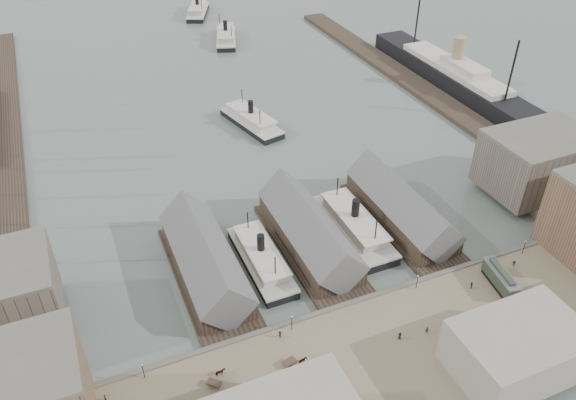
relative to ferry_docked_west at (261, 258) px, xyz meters
name	(u,v)px	position (x,y,z in m)	size (l,w,h in m)	color
ground	(341,293)	(13.00, -15.54, -2.29)	(900.00, 900.00, 0.00)	#525F5B
quay	(388,356)	(13.00, -35.54, -1.29)	(180.00, 30.00, 2.00)	#786B50
seawall	(352,305)	(13.00, -20.74, -1.14)	(180.00, 1.20, 2.30)	#59544C
west_wharf	(5,145)	(-55.00, 84.46, -1.49)	(10.00, 220.00, 1.60)	#2D231C
east_wharf	(412,83)	(91.00, 74.46, -1.49)	(10.00, 180.00, 1.60)	#2D231C
ferry_shed_west	(206,262)	(-13.00, 1.34, 2.35)	(14.00, 42.00, 12.60)	#2D231C
ferry_shed_center	(309,234)	(13.00, 1.34, 2.35)	(14.00, 42.00, 12.60)	#2D231C
ferry_shed_east	(401,208)	(39.00, 1.34, 2.35)	(14.00, 42.00, 12.60)	#2D231C
warehouse_east_back	(538,162)	(81.00, -0.54, 7.21)	(28.00, 20.00, 15.00)	#60564C
street_bldg_center	(518,349)	(33.00, -47.54, 4.71)	(24.00, 16.00, 10.00)	gray
lamp_post_far_w	(143,368)	(-32.00, -22.54, 2.42)	(0.44, 0.44, 3.92)	black
lamp_post_near_w	(292,320)	(-2.00, -22.54, 2.42)	(0.44, 0.44, 3.92)	black
lamp_post_near_e	(417,279)	(28.00, -22.54, 2.42)	(0.44, 0.44, 3.92)	black
lamp_post_far_e	(525,245)	(58.00, -22.54, 2.42)	(0.44, 0.44, 3.92)	black
ferry_docked_west	(261,258)	(0.00, 0.00, 0.00)	(8.21, 27.38, 9.78)	black
ferry_docked_east	(354,225)	(26.00, 2.30, 0.26)	(9.14, 30.47, 10.88)	black
ferry_open_near	(251,120)	(21.89, 66.76, 0.03)	(14.53, 28.88, 9.89)	black
ferry_open_mid	(226,36)	(39.48, 148.43, 0.07)	(16.69, 29.50, 10.09)	black
ferry_open_far	(198,10)	(38.40, 191.61, 0.10)	(18.94, 29.72, 10.22)	black
ocean_steamer	(454,76)	(105.00, 67.35, 1.80)	(13.00, 95.03, 19.01)	black
tram	(500,279)	(45.25, -29.08, 1.76)	(4.76, 11.60, 4.01)	black
horse_cart_left	(219,375)	(-19.14, -28.03, 0.57)	(4.38, 4.28, 1.72)	black
horse_cart_center	(298,361)	(-4.40, -30.92, 0.47)	(4.88, 2.30, 1.43)	black
horse_cart_right	(518,329)	(39.90, -41.31, 0.53)	(4.77, 2.19, 1.63)	black
pedestrian_0	(105,398)	(-39.44, -24.83, 0.57)	(0.63, 0.46, 1.72)	black
pedestrian_2	(280,334)	(-5.00, -23.54, 0.56)	(1.10, 0.63, 1.70)	black
pedestrian_3	(288,394)	(-8.90, -36.89, 0.53)	(0.96, 0.40, 1.64)	black
pedestrian_4	(400,336)	(16.93, -33.26, 0.56)	(0.83, 0.54, 1.70)	black
pedestrian_5	(427,330)	(22.80, -34.14, 0.50)	(0.58, 0.42, 1.59)	black
pedestrian_6	(471,285)	(39.13, -27.25, 0.58)	(0.85, 0.66, 1.74)	black
pedestrian_7	(523,311)	(44.48, -37.68, 0.55)	(1.09, 0.63, 1.69)	black
pedestrian_8	(514,263)	(52.95, -25.18, 0.52)	(0.95, 0.40, 1.63)	black
pedestrian_10	(503,288)	(44.93, -30.73, 0.58)	(1.12, 0.65, 1.74)	black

